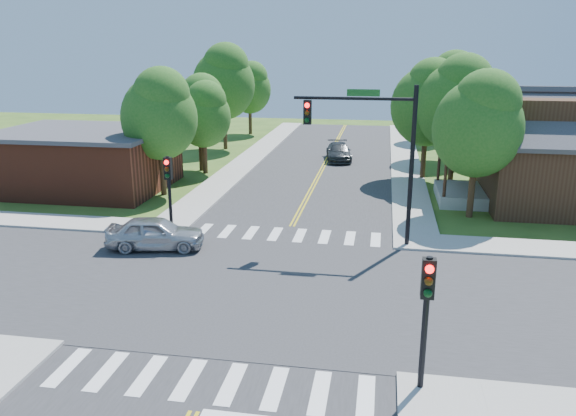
% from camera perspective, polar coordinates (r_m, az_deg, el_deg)
% --- Properties ---
extents(ground, '(100.00, 100.00, 0.00)m').
position_cam_1_polar(ground, '(21.33, -2.92, -8.19)').
color(ground, '#2F5019').
rests_on(ground, ground).
extents(road_ns, '(10.00, 90.00, 0.04)m').
position_cam_1_polar(road_ns, '(21.32, -2.92, -8.14)').
color(road_ns, '#2D2D30').
rests_on(road_ns, ground).
extents(road_ew, '(90.00, 10.00, 0.04)m').
position_cam_1_polar(road_ew, '(21.32, -2.92, -8.13)').
color(road_ew, '#2D2D30').
rests_on(road_ew, ground).
extents(intersection_patch, '(10.20, 10.20, 0.06)m').
position_cam_1_polar(intersection_patch, '(21.33, -2.92, -8.19)').
color(intersection_patch, '#2D2D30').
rests_on(intersection_patch, ground).
extents(sidewalk_ne, '(40.00, 40.00, 0.14)m').
position_cam_1_polar(sidewalk_ne, '(37.63, 27.18, 1.00)').
color(sidewalk_ne, '#9E9B93').
rests_on(sidewalk_ne, ground).
extents(sidewalk_nw, '(40.00, 40.00, 0.14)m').
position_cam_1_polar(sidewalk_nw, '(41.11, -19.94, 3.00)').
color(sidewalk_nw, '#9E9B93').
rests_on(sidewalk_nw, ground).
extents(crosswalk_north, '(8.85, 2.00, 0.01)m').
position_cam_1_polar(crosswalk_north, '(26.97, -0.06, -2.72)').
color(crosswalk_north, white).
rests_on(crosswalk_north, ground).
extents(crosswalk_south, '(8.85, 2.00, 0.01)m').
position_cam_1_polar(crosswalk_south, '(16.06, -7.94, -17.05)').
color(crosswalk_south, white).
rests_on(crosswalk_south, ground).
extents(centerline, '(0.30, 90.00, 0.01)m').
position_cam_1_polar(centerline, '(21.31, -2.92, -8.08)').
color(centerline, gold).
rests_on(centerline, ground).
extents(signal_mast_ne, '(5.30, 0.42, 7.20)m').
position_cam_1_polar(signal_mast_ne, '(24.84, 8.69, 6.88)').
color(signal_mast_ne, black).
rests_on(signal_mast_ne, ground).
extents(signal_pole_se, '(0.34, 0.42, 3.80)m').
position_cam_1_polar(signal_pole_se, '(14.72, 13.92, -9.01)').
color(signal_pole_se, black).
rests_on(signal_pole_se, ground).
extents(signal_pole_nw, '(0.34, 0.42, 3.80)m').
position_cam_1_polar(signal_pole_nw, '(27.15, -12.04, 2.79)').
color(signal_pole_nw, black).
rests_on(signal_pole_nw, ground).
extents(building_nw, '(10.40, 8.40, 3.73)m').
position_cam_1_polar(building_nw, '(37.73, -19.97, 4.70)').
color(building_nw, maroon).
rests_on(building_nw, ground).
extents(tree_e_a, '(4.55, 4.32, 7.73)m').
position_cam_1_polar(tree_e_a, '(30.32, 18.91, 8.29)').
color(tree_e_a, '#382314').
rests_on(tree_e_a, ground).
extents(tree_e_b, '(4.94, 4.69, 8.39)m').
position_cam_1_polar(tree_e_b, '(36.87, 16.91, 10.42)').
color(tree_e_b, '#382314').
rests_on(tree_e_b, ground).
extents(tree_e_c, '(4.99, 4.74, 8.48)m').
position_cam_1_polar(tree_e_c, '(45.51, 16.16, 11.54)').
color(tree_e_c, '#382314').
rests_on(tree_e_c, ground).
extents(tree_e_d, '(4.22, 4.01, 7.18)m').
position_cam_1_polar(tree_e_d, '(54.32, 14.81, 11.40)').
color(tree_e_d, '#382314').
rests_on(tree_e_d, ground).
extents(tree_w_a, '(4.51, 4.29, 7.67)m').
position_cam_1_polar(tree_w_a, '(34.17, -12.88, 9.49)').
color(tree_w_a, '#382314').
rests_on(tree_w_a, ground).
extents(tree_w_b, '(4.09, 3.89, 6.96)m').
position_cam_1_polar(tree_w_b, '(40.70, -8.93, 10.07)').
color(tree_w_b, '#382314').
rests_on(tree_w_b, ground).
extents(tree_w_c, '(5.32, 5.06, 9.05)m').
position_cam_1_polar(tree_w_c, '(49.11, -6.50, 12.81)').
color(tree_w_c, '#382314').
rests_on(tree_w_c, ground).
extents(tree_w_d, '(4.29, 4.08, 7.30)m').
position_cam_1_polar(tree_w_d, '(57.58, -3.86, 12.22)').
color(tree_w_d, '#382314').
rests_on(tree_w_d, ground).
extents(tree_house, '(4.75, 4.51, 8.08)m').
position_cam_1_polar(tree_house, '(38.47, 14.11, 10.53)').
color(tree_house, '#382314').
rests_on(tree_house, ground).
extents(tree_bldg, '(3.85, 3.65, 6.54)m').
position_cam_1_polar(tree_bldg, '(39.77, -8.54, 9.54)').
color(tree_bldg, '#382314').
rests_on(tree_bldg, ground).
extents(car_silver, '(3.15, 4.86, 1.46)m').
position_cam_1_polar(car_silver, '(25.67, -13.32, -2.56)').
color(car_silver, '#B2B4B9').
rests_on(car_silver, ground).
extents(car_dgrey, '(3.13, 5.08, 1.32)m').
position_cam_1_polar(car_dgrey, '(44.54, 5.17, 5.66)').
color(car_dgrey, '#313436').
rests_on(car_dgrey, ground).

